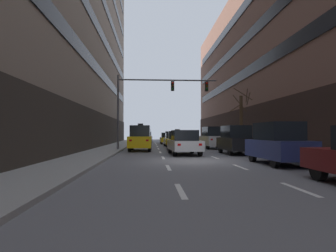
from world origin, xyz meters
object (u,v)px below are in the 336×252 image
object	(u,v)px
taxi_driving_1	(167,138)
taxi_driving_2	(172,140)
car_parked_1	(278,143)
car_parked_2	(236,140)
car_driving_4	(184,143)
street_tree_0	(241,120)
taxi_driving_0	(144,137)
taxi_driving_5	(177,140)
car_driving_6	(146,137)
pedestrian_0	(293,140)
taxi_driving_3	(140,138)
pedestrian_1	(218,136)
car_parked_3	(213,138)
traffic_signal_0	(153,96)

from	to	relation	value
taxi_driving_1	taxi_driving_2	bearing A→B (deg)	-88.39
car_parked_1	car_parked_2	world-z (taller)	car_parked_2
car_driving_4	street_tree_0	bearing A→B (deg)	43.62
car_parked_1	taxi_driving_1	bearing A→B (deg)	98.37
taxi_driving_0	taxi_driving_5	xyz separation A→B (m)	(3.31, -10.48, -0.20)
car_driving_6	street_tree_0	world-z (taller)	street_tree_0
taxi_driving_2	pedestrian_0	distance (m)	16.56
taxi_driving_3	car_driving_6	distance (m)	19.21
taxi_driving_1	taxi_driving_3	bearing A→B (deg)	-101.82
car_driving_4	pedestrian_1	bearing A→B (deg)	66.93
taxi_driving_3	car_driving_4	bearing A→B (deg)	-55.27
car_parked_3	car_driving_6	bearing A→B (deg)	113.09
car_driving_4	taxi_driving_1	bearing A→B (deg)	90.21
pedestrian_0	street_tree_0	bearing A→B (deg)	92.64
car_driving_4	car_parked_3	xyz separation A→B (m)	(3.77, 7.79, 0.22)
car_driving_6	street_tree_0	distance (m)	20.37
taxi_driving_0	car_driving_4	size ratio (longest dim) A/B	0.94
car_parked_3	taxi_driving_0	bearing A→B (deg)	127.53
car_driving_6	car_parked_1	world-z (taller)	car_parked_1
pedestrian_0	pedestrian_1	distance (m)	16.15
taxi_driving_3	taxi_driving_5	size ratio (longest dim) A/B	0.98
taxi_driving_0	traffic_signal_0	world-z (taller)	traffic_signal_0
street_tree_0	car_driving_4	bearing A→B (deg)	-136.38
car_parked_1	pedestrian_1	bearing A→B (deg)	84.66
taxi_driving_3	car_parked_2	world-z (taller)	taxi_driving_3
car_parked_2	street_tree_0	xyz separation A→B (m)	(2.18, 5.33, 1.70)
taxi_driving_2	taxi_driving_3	size ratio (longest dim) A/B	0.93
pedestrian_1	taxi_driving_0	bearing A→B (deg)	157.27
car_parked_1	taxi_driving_5	bearing A→B (deg)	105.84
taxi_driving_0	car_parked_1	size ratio (longest dim) A/B	1.03
car_driving_6	car_parked_1	size ratio (longest dim) A/B	1.11
taxi_driving_0	traffic_signal_0	size ratio (longest dim) A/B	0.50
car_driving_4	car_driving_6	world-z (taller)	car_driving_6
taxi_driving_3	traffic_signal_0	world-z (taller)	traffic_signal_0
taxi_driving_5	car_parked_1	xyz separation A→B (m)	(3.64, -12.83, 0.17)
pedestrian_0	taxi_driving_3	bearing A→B (deg)	141.48
taxi_driving_1	traffic_signal_0	size ratio (longest dim) A/B	0.49
car_parked_3	traffic_signal_0	bearing A→B (deg)	-154.98
car_parked_1	street_tree_0	distance (m)	12.45
car_parked_1	pedestrian_1	size ratio (longest dim) A/B	2.44
car_parked_2	traffic_signal_0	size ratio (longest dim) A/B	0.49
car_driving_6	car_parked_3	size ratio (longest dim) A/B	1.05
car_parked_1	pedestrian_0	bearing A→B (deg)	53.65
taxi_driving_3	car_driving_4	xyz separation A→B (m)	(3.21, -4.63, -0.23)
traffic_signal_0	taxi_driving_1	bearing A→B (deg)	81.84
pedestrian_1	car_parked_1	bearing A→B (deg)	-95.34
taxi_driving_0	car_parked_1	xyz separation A→B (m)	(6.95, -23.31, -0.03)
car_parked_3	street_tree_0	bearing A→B (deg)	-44.28
taxi_driving_3	pedestrian_1	world-z (taller)	taxi_driving_3
taxi_driving_1	car_parked_1	distance (m)	26.38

